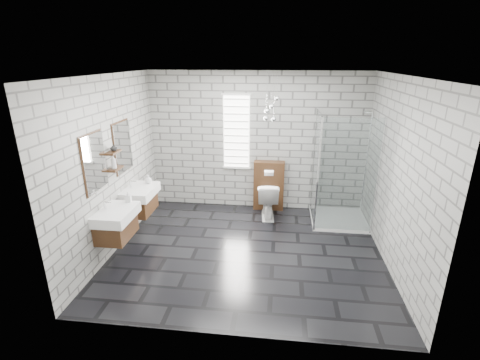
% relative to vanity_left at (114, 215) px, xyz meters
% --- Properties ---
extents(floor, '(4.20, 3.60, 0.02)m').
position_rel_vanity_left_xyz_m(floor, '(1.91, 0.51, -0.77)').
color(floor, black).
rests_on(floor, ground).
extents(ceiling, '(4.20, 3.60, 0.02)m').
position_rel_vanity_left_xyz_m(ceiling, '(1.91, 0.51, 1.95)').
color(ceiling, white).
rests_on(ceiling, wall_back).
extents(wall_back, '(4.20, 0.02, 2.70)m').
position_rel_vanity_left_xyz_m(wall_back, '(1.91, 2.32, 0.59)').
color(wall_back, '#9F9F9A').
rests_on(wall_back, floor).
extents(wall_front, '(4.20, 0.02, 2.70)m').
position_rel_vanity_left_xyz_m(wall_front, '(1.91, -1.30, 0.59)').
color(wall_front, '#9F9F9A').
rests_on(wall_front, floor).
extents(wall_left, '(0.02, 3.60, 2.70)m').
position_rel_vanity_left_xyz_m(wall_left, '(-0.20, 0.51, 0.59)').
color(wall_left, '#9F9F9A').
rests_on(wall_left, floor).
extents(wall_right, '(0.02, 3.60, 2.70)m').
position_rel_vanity_left_xyz_m(wall_right, '(4.02, 0.51, 0.59)').
color(wall_right, '#9F9F9A').
rests_on(wall_right, floor).
extents(vanity_left, '(0.47, 0.70, 1.57)m').
position_rel_vanity_left_xyz_m(vanity_left, '(0.00, 0.00, 0.00)').
color(vanity_left, '#462915').
rests_on(vanity_left, wall_left).
extents(vanity_right, '(0.47, 0.70, 1.57)m').
position_rel_vanity_left_xyz_m(vanity_right, '(0.00, 0.90, 0.00)').
color(vanity_right, '#462915').
rests_on(vanity_right, wall_left).
extents(shelf_lower, '(0.14, 0.30, 0.03)m').
position_rel_vanity_left_xyz_m(shelf_lower, '(-0.12, 0.46, 0.56)').
color(shelf_lower, '#462915').
rests_on(shelf_lower, wall_left).
extents(shelf_upper, '(0.14, 0.30, 0.03)m').
position_rel_vanity_left_xyz_m(shelf_upper, '(-0.12, 0.46, 0.82)').
color(shelf_upper, '#462915').
rests_on(shelf_upper, wall_left).
extents(window, '(0.56, 0.05, 1.48)m').
position_rel_vanity_left_xyz_m(window, '(1.51, 2.29, 0.79)').
color(window, white).
rests_on(window, wall_back).
extents(cistern_panel, '(0.60, 0.20, 1.00)m').
position_rel_vanity_left_xyz_m(cistern_panel, '(2.17, 2.21, -0.26)').
color(cistern_panel, '#462915').
rests_on(cistern_panel, floor).
extents(flush_plate, '(0.18, 0.01, 0.12)m').
position_rel_vanity_left_xyz_m(flush_plate, '(2.17, 2.10, 0.04)').
color(flush_plate, silver).
rests_on(flush_plate, cistern_panel).
extents(shower_enclosure, '(1.00, 1.00, 2.03)m').
position_rel_vanity_left_xyz_m(shower_enclosure, '(3.41, 1.69, -0.25)').
color(shower_enclosure, white).
rests_on(shower_enclosure, floor).
extents(pendant_cluster, '(0.27, 0.25, 0.86)m').
position_rel_vanity_left_xyz_m(pendant_cluster, '(2.18, 1.88, 1.29)').
color(pendant_cluster, silver).
rests_on(pendant_cluster, ceiling).
extents(toilet, '(0.44, 0.72, 0.70)m').
position_rel_vanity_left_xyz_m(toilet, '(2.17, 1.84, -0.40)').
color(toilet, white).
rests_on(toilet, floor).
extents(soap_bottle_a, '(0.08, 0.09, 0.17)m').
position_rel_vanity_left_xyz_m(soap_bottle_a, '(0.11, 0.30, 0.18)').
color(soap_bottle_a, '#B2B2B2').
rests_on(soap_bottle_a, vanity_left).
extents(soap_bottle_b, '(0.16, 0.16, 0.15)m').
position_rel_vanity_left_xyz_m(soap_bottle_b, '(0.11, 1.12, 0.17)').
color(soap_bottle_b, '#B2B2B2').
rests_on(soap_bottle_b, vanity_right).
extents(soap_bottle_c, '(0.11, 0.11, 0.22)m').
position_rel_vanity_left_xyz_m(soap_bottle_c, '(-0.11, 0.41, 0.69)').
color(soap_bottle_c, '#B2B2B2').
rests_on(soap_bottle_c, shelf_lower).
extents(vase, '(0.12, 0.12, 0.10)m').
position_rel_vanity_left_xyz_m(vase, '(-0.11, 0.47, 0.89)').
color(vase, '#B2B2B2').
rests_on(vase, shelf_upper).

